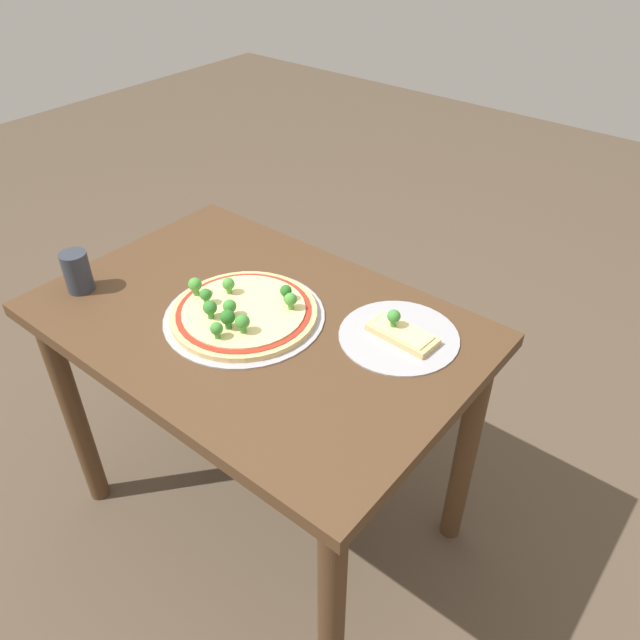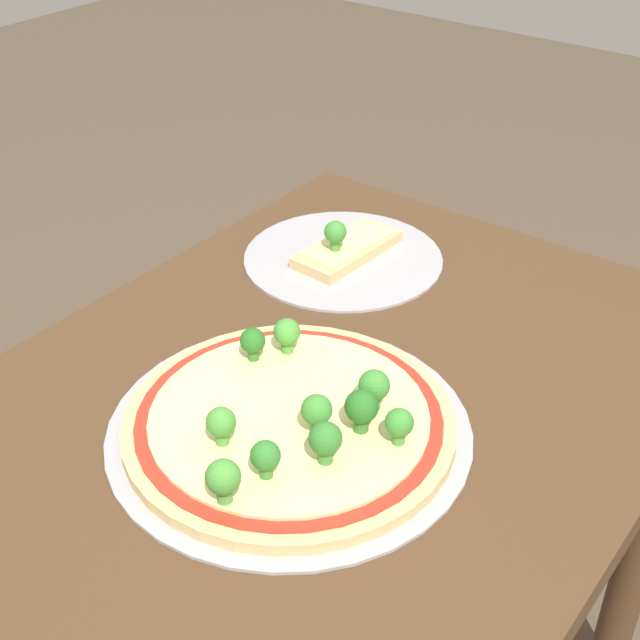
{
  "view_description": "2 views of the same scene",
  "coord_description": "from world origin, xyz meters",
  "px_view_note": "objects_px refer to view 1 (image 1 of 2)",
  "views": [
    {
      "loc": [
        -0.89,
        0.85,
        1.69
      ],
      "look_at": [
        -0.14,
        -0.08,
        0.79
      ],
      "focal_mm": 35.0,
      "sensor_mm": 36.0,
      "label": 1
    },
    {
      "loc": [
        0.59,
        0.48,
        1.41
      ],
      "look_at": [
        -0.14,
        -0.08,
        0.79
      ],
      "focal_mm": 50.0,
      "sensor_mm": 36.0,
      "label": 2
    }
  ],
  "objects_px": {
    "pizza_tray_slice": "(400,334)",
    "drinking_cup": "(77,272)",
    "dining_table": "(258,357)",
    "pizza_tray_whole": "(243,312)"
  },
  "relations": [
    {
      "from": "dining_table",
      "to": "pizza_tray_slice",
      "type": "height_order",
      "value": "pizza_tray_slice"
    },
    {
      "from": "dining_table",
      "to": "pizza_tray_whole",
      "type": "bearing_deg",
      "value": 28.15
    },
    {
      "from": "pizza_tray_slice",
      "to": "drinking_cup",
      "type": "relative_size",
      "value": 2.63
    },
    {
      "from": "pizza_tray_slice",
      "to": "dining_table",
      "type": "bearing_deg",
      "value": 27.13
    },
    {
      "from": "drinking_cup",
      "to": "pizza_tray_whole",
      "type": "bearing_deg",
      "value": -156.69
    },
    {
      "from": "pizza_tray_slice",
      "to": "drinking_cup",
      "type": "height_order",
      "value": "drinking_cup"
    },
    {
      "from": "pizza_tray_whole",
      "to": "pizza_tray_slice",
      "type": "xyz_separation_m",
      "value": [
        -0.34,
        -0.18,
        -0.01
      ]
    },
    {
      "from": "dining_table",
      "to": "pizza_tray_whole",
      "type": "distance_m",
      "value": 0.14
    },
    {
      "from": "dining_table",
      "to": "drinking_cup",
      "type": "xyz_separation_m",
      "value": [
        0.44,
        0.19,
        0.18
      ]
    },
    {
      "from": "dining_table",
      "to": "drinking_cup",
      "type": "distance_m",
      "value": 0.51
    }
  ]
}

